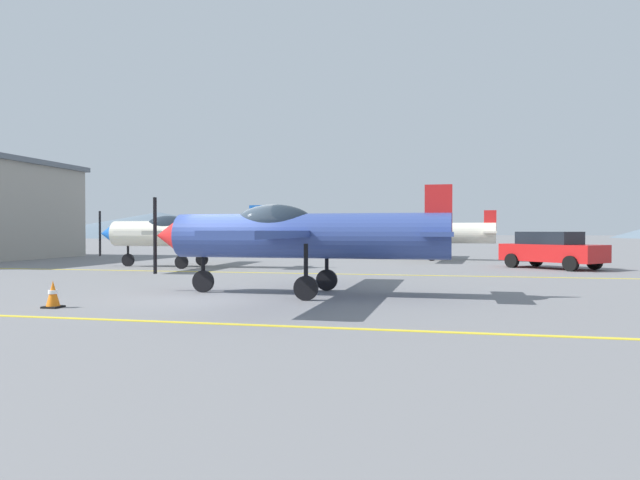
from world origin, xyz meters
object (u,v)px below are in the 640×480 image
(airplane_far, at_px, (425,232))
(car_sedan, at_px, (551,249))
(airplane_back, at_px, (292,232))
(airplane_mid, at_px, (181,233))
(airplane_near, at_px, (297,234))
(traffic_cone_front, at_px, (53,294))

(airplane_far, xyz_separation_m, car_sedan, (5.71, -6.64, -0.73))
(airplane_far, distance_m, airplane_back, 11.56)
(airplane_back, height_order, car_sedan, airplane_back)
(airplane_mid, bearing_deg, airplane_near, -50.69)
(airplane_far, xyz_separation_m, traffic_cone_front, (-7.10, -22.55, -1.29))
(airplane_near, bearing_deg, airplane_back, 105.52)
(airplane_back, height_order, traffic_cone_front, airplane_back)
(airplane_near, distance_m, car_sedan, 14.87)
(airplane_near, relative_size, airplane_back, 1.00)
(airplane_near, height_order, car_sedan, airplane_near)
(airplane_back, relative_size, car_sedan, 2.13)
(airplane_mid, relative_size, traffic_cone_front, 15.80)
(car_sedan, xyz_separation_m, traffic_cone_front, (-12.81, -15.91, -0.56))
(airplane_far, xyz_separation_m, airplane_back, (-9.63, 6.39, 0.00))
(car_sedan, bearing_deg, airplane_mid, -171.32)
(car_sedan, bearing_deg, airplane_near, -123.90)
(traffic_cone_front, bearing_deg, airplane_back, 94.98)
(airplane_far, distance_m, car_sedan, 8.78)
(car_sedan, distance_m, traffic_cone_front, 20.43)
(traffic_cone_front, bearing_deg, car_sedan, 51.16)
(airplane_near, height_order, airplane_mid, same)
(airplane_near, relative_size, traffic_cone_front, 15.76)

